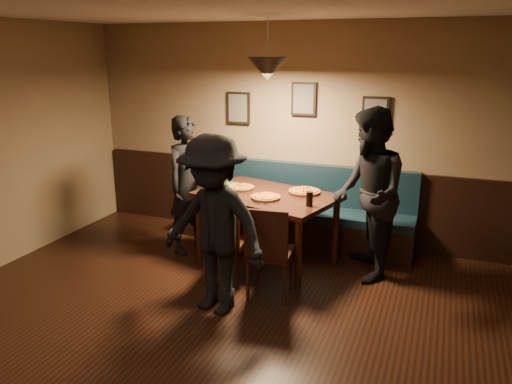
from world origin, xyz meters
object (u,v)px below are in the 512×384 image
at_px(booth_bench, 295,207).
at_px(dining_table, 267,227).
at_px(chair_near_right, 270,250).
at_px(diner_front, 214,226).
at_px(soda_glass, 309,199).
at_px(diner_left, 188,185).
at_px(diner_right, 368,195).
at_px(tabasco_bottle, 310,195).
at_px(chair_near_left, 226,240).

relative_size(booth_bench, dining_table, 1.93).
relative_size(chair_near_right, diner_front, 0.57).
bearing_deg(dining_table, soda_glass, -9.29).
height_order(booth_bench, diner_front, diner_front).
xyz_separation_m(diner_left, soda_glass, (1.59, -0.22, 0.06)).
distance_m(diner_left, diner_right, 2.17).
bearing_deg(diner_right, chair_near_right, -64.55).
distance_m(dining_table, chair_near_right, 0.88).
xyz_separation_m(dining_table, tabasco_bottle, (0.54, -0.07, 0.48)).
relative_size(chair_near_left, soda_glass, 5.89).
bearing_deg(diner_left, diner_right, -70.92).
bearing_deg(chair_near_right, soda_glass, 58.44).
xyz_separation_m(chair_near_right, tabasco_bottle, (0.21, 0.75, 0.40)).
bearing_deg(dining_table, chair_near_right, -52.77).
height_order(diner_front, soda_glass, diner_front).
relative_size(diner_left, diner_right, 0.90).
xyz_separation_m(chair_near_left, diner_front, (0.16, -0.61, 0.40)).
xyz_separation_m(booth_bench, chair_near_left, (-0.38, -1.33, -0.03)).
relative_size(dining_table, diner_right, 0.82).
bearing_deg(chair_near_right, diner_left, 143.09).
bearing_deg(tabasco_bottle, chair_near_left, -141.61).
distance_m(chair_near_left, tabasco_bottle, 1.06).
distance_m(diner_right, diner_front, 1.78).
relative_size(chair_near_left, tabasco_bottle, 7.85).
distance_m(chair_near_right, diner_right, 1.25).
height_order(booth_bench, soda_glass, booth_bench).
xyz_separation_m(dining_table, diner_right, (1.16, 0.01, 0.53)).
relative_size(booth_bench, tabasco_bottle, 25.11).
xyz_separation_m(diner_right, tabasco_bottle, (-0.62, -0.08, -0.05)).
relative_size(chair_near_right, diner_left, 0.58).
bearing_deg(diner_front, diner_left, 138.14).
distance_m(chair_near_right, diner_front, 0.72).
height_order(chair_near_left, tabasco_bottle, tabasco_bottle).
bearing_deg(diner_left, tabasco_bottle, -73.17).
bearing_deg(diner_front, tabasco_bottle, 74.36).
bearing_deg(chair_near_left, tabasco_bottle, 31.16).
height_order(dining_table, chair_near_right, chair_near_right).
height_order(chair_near_right, diner_front, diner_front).
xyz_separation_m(booth_bench, tabasco_bottle, (0.38, -0.72, 0.39)).
bearing_deg(tabasco_bottle, soda_glass, -77.31).
height_order(soda_glass, tabasco_bottle, soda_glass).
height_order(dining_table, tabasco_bottle, tabasco_bottle).
distance_m(dining_table, tabasco_bottle, 0.72).
xyz_separation_m(diner_front, soda_glass, (0.65, 1.02, 0.05)).
xyz_separation_m(diner_right, soda_glass, (-0.58, -0.27, -0.03)).
relative_size(booth_bench, diner_front, 1.73).
bearing_deg(diner_front, dining_table, 97.82).
bearing_deg(diner_right, diner_left, -107.88).
height_order(chair_near_right, tabasco_bottle, chair_near_right).
relative_size(chair_near_left, diner_left, 0.55).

